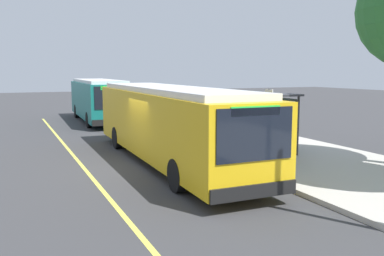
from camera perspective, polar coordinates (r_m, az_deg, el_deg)
The scene contains 9 objects.
ground_plane at distance 15.73m, azimuth -6.36°, elevation -5.21°, with size 120.00×120.00×0.00m, color #38383A.
sidewalk_curb at distance 18.42m, azimuth 11.70°, elevation -3.16°, with size 44.00×6.40×0.15m, color #B7B2A8.
lane_stripe_center at distance 15.21m, azimuth -14.30°, elevation -5.84°, with size 36.00×0.14×0.01m, color #E0D64C.
transit_bus_main at distance 15.96m, azimuth -3.22°, elevation 0.92°, with size 12.56×2.79×2.95m.
transit_bus_second at distance 29.88m, azimuth -12.78°, elevation 3.96°, with size 10.33×2.95×2.95m.
bus_shelter at distance 18.01m, azimuth 10.28°, elevation 2.55°, with size 2.90×1.60×2.48m.
waiting_bench at distance 18.24m, azimuth 10.24°, elevation -1.45°, with size 1.60×0.48×0.95m.
route_sign_post at distance 14.39m, azimuth 10.51°, elevation 1.40°, with size 0.44×0.08×2.80m.
pedestrian_commuter at distance 15.47m, azimuth 12.19°, elevation -1.34°, with size 0.24×0.40×1.69m.
Camera 1 is at (14.58, -4.71, 3.54)m, focal length 38.67 mm.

